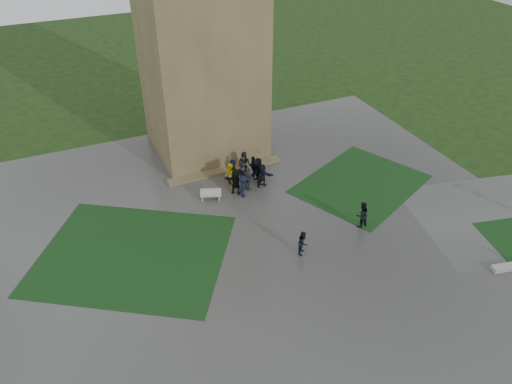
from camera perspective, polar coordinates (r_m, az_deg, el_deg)
name	(u,v)px	position (r m, az deg, el deg)	size (l,w,h in m)	color
ground	(288,257)	(30.30, 3.67, -7.42)	(120.00, 120.00, 0.00)	black
plaza	(274,237)	(31.65, 2.04, -5.22)	(34.00, 34.00, 0.02)	#3B3B38
lawn_inset_left	(133,254)	(31.31, -13.90, -6.89)	(11.00, 9.00, 0.01)	black
lawn_inset_right	(361,184)	(37.39, 11.88, 0.91)	(9.00, 7.00, 0.01)	black
tower	(200,38)	(38.22, -6.45, 17.11)	(8.00, 8.00, 18.00)	brown
tower_plinth	(225,170)	(38.05, -3.52, 2.47)	(9.00, 0.80, 0.22)	brown
bench	(211,194)	(34.84, -5.19, -0.28)	(1.52, 0.95, 0.85)	#AEAEAA
visitor_cluster	(246,171)	(35.92, -1.12, 2.37)	(3.79, 3.93, 2.63)	black
pedestrian_mid	(303,242)	(30.14, 5.42, -5.76)	(0.77, 0.44, 1.58)	black
pedestrian_near	(362,215)	(32.70, 12.00, -2.54)	(0.89, 0.51, 1.83)	black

